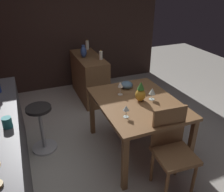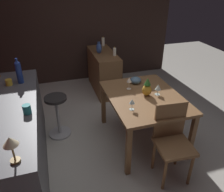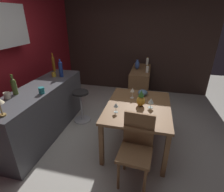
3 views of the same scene
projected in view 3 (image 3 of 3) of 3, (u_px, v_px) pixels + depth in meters
name	position (u px, v px, depth m)	size (l,w,h in m)	color
ground_plane	(120.00, 144.00, 2.96)	(9.00, 9.00, 0.00)	#B7B2A8
wall_side_right	(128.00, 43.00, 4.72)	(0.10, 4.40, 2.60)	#33231E
dining_table	(138.00, 110.00, 2.70)	(1.23, 0.96, 0.74)	brown
kitchen_counter	(43.00, 111.00, 3.10)	(2.10, 0.60, 0.90)	#4C4C51
sideboard_cabinet	(140.00, 85.00, 4.36)	(1.10, 0.44, 0.82)	brown
chair_near_window	(136.00, 147.00, 2.14)	(0.43, 0.43, 0.94)	brown
bar_stool	(81.00, 106.00, 3.48)	(0.34, 0.34, 0.66)	#262323
wine_glass_left	(116.00, 105.00, 2.44)	(0.07, 0.07, 0.14)	silver
wine_glass_right	(132.00, 90.00, 2.85)	(0.07, 0.07, 0.18)	silver
wine_glass_center	(151.00, 101.00, 2.56)	(0.08, 0.08, 0.15)	silver
pineapple_centerpiece	(141.00, 99.00, 2.61)	(0.13, 0.13, 0.26)	gold
fruit_bowl	(143.00, 93.00, 2.99)	(0.17, 0.17, 0.10)	slate
wine_bottle_olive	(14.00, 86.00, 2.60)	(0.08, 0.08, 0.31)	#475623
wine_bottle_amber	(53.00, 63.00, 3.67)	(0.06, 0.06, 0.39)	#8C5114
wine_bottle_cobalt	(61.00, 68.00, 3.35)	(0.08, 0.08, 0.34)	navy
cup_mustard	(54.00, 75.00, 3.41)	(0.12, 0.08, 0.08)	gold
cup_cream	(7.00, 95.00, 2.50)	(0.12, 0.09, 0.10)	beige
cup_teal	(42.00, 90.00, 2.66)	(0.12, 0.09, 0.10)	teal
pillar_candle_tall	(147.00, 69.00, 3.90)	(0.06, 0.06, 0.17)	white
pillar_candle_short	(147.00, 61.00, 4.52)	(0.06, 0.06, 0.20)	white
vase_ceramic_blue	(137.00, 65.00, 4.13)	(0.11, 0.11, 0.23)	#334C8C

